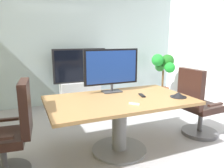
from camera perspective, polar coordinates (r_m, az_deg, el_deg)
name	(u,v)px	position (r m, az deg, el deg)	size (l,w,h in m)	color
ground_plane	(129,161)	(2.93, 4.45, -19.61)	(6.77, 6.77, 0.00)	#99999E
wall_back_glass_partition	(73,44)	(5.23, -10.22, 10.48)	(5.48, 0.10, 2.82)	#9EB2B7
conference_table	(119,113)	(2.93, 1.93, -7.60)	(1.90, 1.11, 0.75)	olive
office_chair_left	(11,138)	(2.70, -25.10, -12.77)	(0.62, 0.60, 1.09)	#4C4C51
office_chair_right	(197,108)	(3.67, 21.58, -5.97)	(0.61, 0.59, 1.09)	#4C4C51
tv_monitor	(112,68)	(3.16, -0.11, 4.25)	(0.84, 0.18, 0.64)	#333338
wall_display_unit	(80,87)	(5.01, -8.39, -0.69)	(1.20, 0.36, 1.31)	#B7BABC
potted_plant	(163,72)	(5.55, 13.39, 3.21)	(0.60, 0.64, 1.16)	brown
conference_phone	(178,95)	(3.07, 17.16, -2.77)	(0.22, 0.22, 0.07)	black
remote_control	(142,95)	(3.02, 7.93, -2.99)	(0.05, 0.17, 0.02)	black
whiteboard_marker	(134,104)	(2.63, 5.88, -5.23)	(0.13, 0.02, 0.02)	silver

